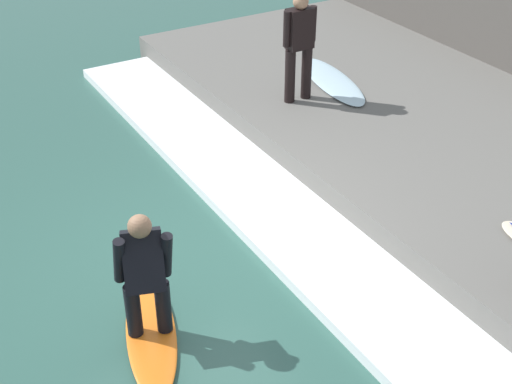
% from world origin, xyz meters
% --- Properties ---
extents(ground_plane, '(28.00, 28.00, 0.00)m').
position_xyz_m(ground_plane, '(0.00, 0.00, 0.00)').
color(ground_plane, '#2D564C').
extents(concrete_ledge, '(4.40, 11.82, 0.41)m').
position_xyz_m(concrete_ledge, '(4.00, 0.00, 0.20)').
color(concrete_ledge, '#66635E').
rests_on(concrete_ledge, ground_plane).
extents(wave_foam_crest, '(1.17, 11.22, 0.13)m').
position_xyz_m(wave_foam_crest, '(1.21, 0.00, 0.07)').
color(wave_foam_crest, white).
rests_on(wave_foam_crest, ground_plane).
extents(surfboard_riding, '(1.02, 1.78, 0.06)m').
position_xyz_m(surfboard_riding, '(-0.89, -0.76, 0.03)').
color(surfboard_riding, orange).
rests_on(surfboard_riding, ground_plane).
extents(surfer_riding, '(0.50, 0.53, 1.33)m').
position_xyz_m(surfer_riding, '(-0.89, -0.76, 0.80)').
color(surfer_riding, black).
rests_on(surfer_riding, surfboard_riding).
extents(surfer_waiting_far, '(0.53, 0.23, 1.56)m').
position_xyz_m(surfer_waiting_far, '(2.78, 2.28, 1.29)').
color(surfer_waiting_far, black).
rests_on(surfer_waiting_far, concrete_ledge).
extents(surfboard_waiting_far, '(0.94, 2.01, 0.06)m').
position_xyz_m(surfboard_waiting_far, '(3.58, 2.51, 0.44)').
color(surfboard_waiting_far, silver).
rests_on(surfboard_waiting_far, concrete_ledge).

